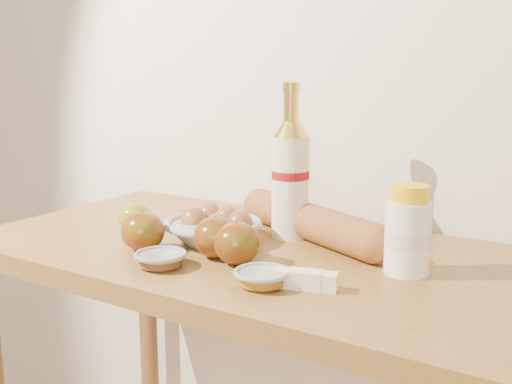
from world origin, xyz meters
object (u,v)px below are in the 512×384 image
Objects in this scene: egg_bowl at (215,228)px; baguette at (310,222)px; bourbon_bottle at (290,175)px; table at (264,309)px; cream_bottle at (408,233)px.

baguette reaches higher than egg_bowl.
bourbon_bottle is at bearing 48.06° from egg_bowl.
baguette is at bearing 17.64° from bourbon_bottle.
table is at bearing -86.26° from baguette.
bourbon_bottle is 0.31m from cream_bottle.
egg_bowl is (-0.11, -0.01, 0.15)m from table.
egg_bowl is at bearing -175.33° from table.
table is 7.68× the size of cream_bottle.
cream_bottle reaches higher than baguette.
table is 0.19m from egg_bowl.
table is at bearing 4.67° from egg_bowl.
bourbon_bottle reaches higher than baguette.
bourbon_bottle is 2.05× the size of cream_bottle.
baguette is at bearing 69.67° from table.
cream_bottle is at bearing -2.32° from bourbon_bottle.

